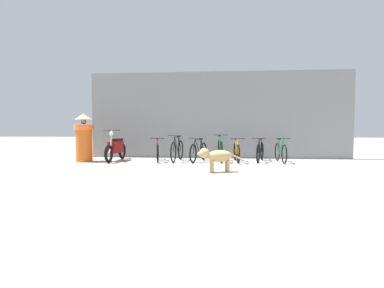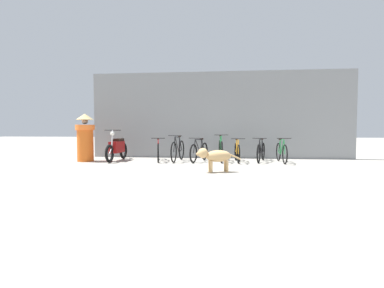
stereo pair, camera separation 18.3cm
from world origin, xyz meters
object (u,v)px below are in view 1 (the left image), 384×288
(bicycle_3, at_px, (220,150))
(bicycle_4, at_px, (237,152))
(motorcycle, at_px, (116,148))
(bicycle_2, at_px, (199,152))
(bicycle_5, at_px, (260,152))
(bicycle_6, at_px, (281,152))
(stray_dog, at_px, (216,156))
(bicycle_1, at_px, (177,150))
(bicycle_0, at_px, (158,151))
(person_in_robes, at_px, (84,137))

(bicycle_3, xyz_separation_m, bicycle_4, (0.56, -0.12, -0.05))
(motorcycle, bearing_deg, bicycle_4, 92.10)
(bicycle_2, xyz_separation_m, bicycle_5, (2.11, 0.18, -0.00))
(bicycle_6, height_order, stray_dog, bicycle_6)
(bicycle_2, bearing_deg, stray_dog, 29.37)
(bicycle_5, distance_m, motorcycle, 5.03)
(bicycle_1, height_order, bicycle_6, bicycle_1)
(bicycle_0, relative_size, stray_dog, 1.38)
(bicycle_4, height_order, bicycle_5, bicycle_5)
(bicycle_5, bearing_deg, bicycle_1, -72.16)
(bicycle_5, bearing_deg, bicycle_4, -60.18)
(person_in_robes, bearing_deg, bicycle_2, -151.79)
(bicycle_4, distance_m, stray_dog, 2.57)
(bicycle_2, distance_m, motorcycle, 2.92)
(bicycle_0, relative_size, bicycle_3, 0.93)
(bicycle_3, bearing_deg, bicycle_4, 73.35)
(bicycle_0, xyz_separation_m, motorcycle, (-1.48, -0.05, 0.11))
(stray_dog, bearing_deg, bicycle_6, -149.01)
(bicycle_6, bearing_deg, bicycle_2, -93.21)
(bicycle_2, bearing_deg, bicycle_1, -76.34)
(bicycle_0, distance_m, bicycle_3, 2.17)
(bicycle_1, bearing_deg, bicycle_4, 93.70)
(motorcycle, bearing_deg, bicycle_2, 93.24)
(bicycle_0, height_order, bicycle_1, bicycle_1)
(motorcycle, relative_size, stray_dog, 1.61)
(bicycle_3, distance_m, stray_dog, 2.61)
(stray_dog, distance_m, person_in_robes, 5.03)
(bicycle_1, xyz_separation_m, bicycle_4, (2.04, -0.06, -0.04))
(person_in_robes, bearing_deg, bicycle_4, -153.80)
(bicycle_0, bearing_deg, bicycle_3, 80.36)
(bicycle_3, xyz_separation_m, bicycle_6, (2.02, -0.13, -0.04))
(bicycle_5, relative_size, person_in_robes, 1.00)
(bicycle_5, relative_size, motorcycle, 0.88)
(bicycle_2, height_order, stray_dog, bicycle_2)
(bicycle_1, relative_size, bicycle_4, 1.11)
(bicycle_3, relative_size, motorcycle, 0.93)
(bicycle_2, xyz_separation_m, stray_dog, (0.64, -2.52, 0.08))
(person_in_robes, bearing_deg, bicycle_3, -151.77)
(motorcycle, bearing_deg, stray_dog, 57.01)
(bicycle_5, xyz_separation_m, person_in_robes, (-6.02, -0.60, 0.50))
(bicycle_6, bearing_deg, motorcycle, -91.81)
(bicycle_1, height_order, bicycle_5, bicycle_1)
(bicycle_6, bearing_deg, bicycle_4, -92.35)
(bicycle_3, bearing_deg, bicycle_2, -87.74)
(bicycle_4, bearing_deg, bicycle_0, -93.21)
(bicycle_0, distance_m, stray_dog, 3.24)
(bicycle_3, xyz_separation_m, person_in_robes, (-4.64, -0.51, 0.46))
(bicycle_5, height_order, stray_dog, bicycle_5)
(bicycle_3, height_order, motorcycle, motorcycle)
(bicycle_3, relative_size, stray_dog, 1.49)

